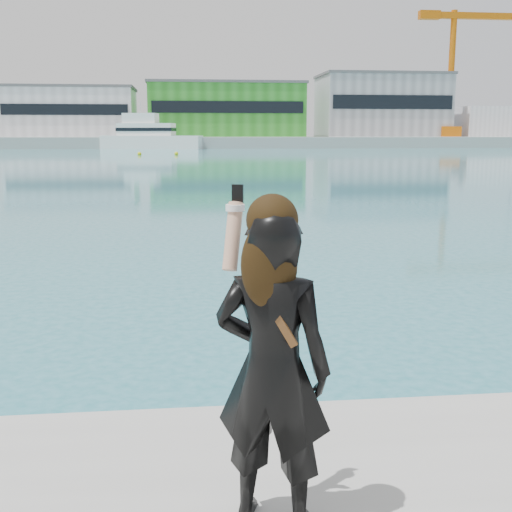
# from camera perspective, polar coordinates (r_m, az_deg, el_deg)

# --- Properties ---
(far_quay) EXTENTS (320.00, 40.00, 2.00)m
(far_quay) POSITION_cam_1_polar(r_m,az_deg,el_deg) (133.15, -6.25, 10.08)
(far_quay) COLOR #9E9E99
(far_quay) RESTS_ON ground
(warehouse_white) EXTENTS (24.48, 15.35, 9.50)m
(warehouse_white) POSITION_cam_1_polar(r_m,az_deg,el_deg) (132.96, -16.04, 12.21)
(warehouse_white) COLOR silver
(warehouse_white) RESTS_ON far_quay
(warehouse_green) EXTENTS (30.60, 16.36, 10.50)m
(warehouse_green) POSITION_cam_1_polar(r_m,az_deg,el_deg) (131.47, -2.73, 12.85)
(warehouse_green) COLOR #288621
(warehouse_green) RESTS_ON far_quay
(warehouse_grey_right) EXTENTS (25.50, 15.35, 12.50)m
(warehouse_grey_right) POSITION_cam_1_polar(r_m,az_deg,el_deg) (137.30, 11.08, 12.99)
(warehouse_grey_right) COLOR gray
(warehouse_grey_right) RESTS_ON far_quay
(ancillary_shed) EXTENTS (12.00, 10.00, 6.00)m
(ancillary_shed) POSITION_cam_1_polar(r_m,az_deg,el_deg) (143.42, 19.86, 11.16)
(ancillary_shed) COLOR silver
(ancillary_shed) RESTS_ON far_quay
(dock_crane) EXTENTS (23.00, 4.00, 24.00)m
(dock_crane) POSITION_cam_1_polar(r_m,az_deg,el_deg) (136.68, 17.45, 15.58)
(dock_crane) COLOR #D6650C
(dock_crane) RESTS_ON far_quay
(flagpole_right) EXTENTS (1.28, 0.16, 8.00)m
(flagpole_right) POSITION_cam_1_polar(r_m,az_deg,el_deg) (126.21, 4.04, 12.59)
(flagpole_right) COLOR silver
(flagpole_right) RESTS_ON far_quay
(motor_yacht) EXTENTS (17.61, 8.18, 7.93)m
(motor_yacht) POSITION_cam_1_polar(r_m,az_deg,el_deg) (113.69, -9.48, 10.49)
(motor_yacht) COLOR white
(motor_yacht) RESTS_ON ground
(buoy_near) EXTENTS (0.50, 0.50, 0.50)m
(buoy_near) POSITION_cam_1_polar(r_m,az_deg,el_deg) (81.40, -7.09, 8.90)
(buoy_near) COLOR #D7D40B
(buoy_near) RESTS_ON ground
(buoy_far) EXTENTS (0.50, 0.50, 0.50)m
(buoy_far) POSITION_cam_1_polar(r_m,az_deg,el_deg) (81.51, -10.32, 8.81)
(buoy_far) COLOR #D7D40B
(buoy_far) RESTS_ON ground
(woman) EXTENTS (0.65, 0.54, 1.61)m
(woman) POSITION_cam_1_polar(r_m,az_deg,el_deg) (3.01, 1.44, -9.24)
(woman) COLOR black
(woman) RESTS_ON near_quay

